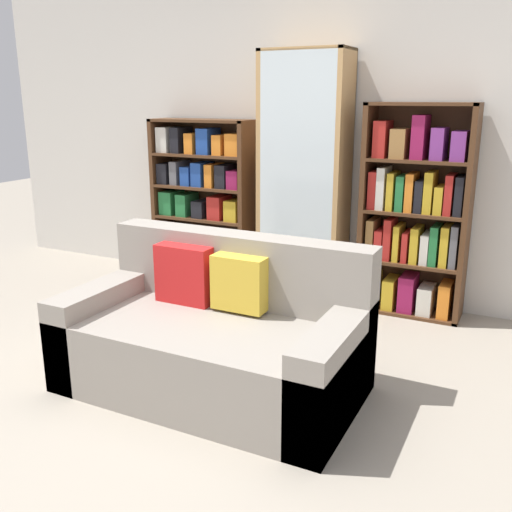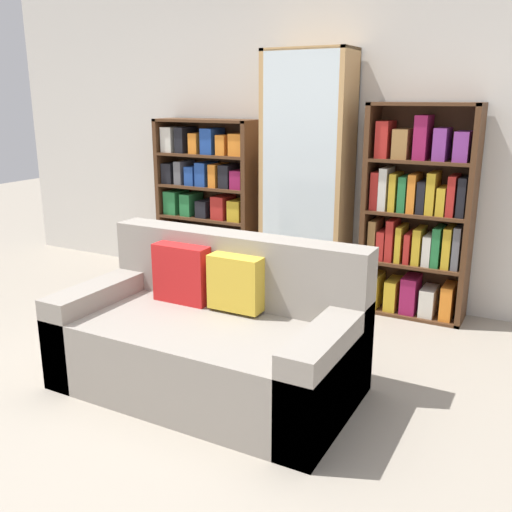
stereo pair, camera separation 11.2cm
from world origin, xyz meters
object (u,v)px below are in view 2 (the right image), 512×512
object	(u,v)px
bookshelf_right	(417,217)
bookshelf_left	(208,203)
display_cabinet	(307,180)
wine_bottle	(318,307)
couch	(211,338)

from	to	relation	value
bookshelf_right	bookshelf_left	bearing A→B (deg)	179.99
display_cabinet	bookshelf_right	xyz separation A→B (m)	(0.90, 0.02, -0.22)
display_cabinet	wine_bottle	distance (m)	1.09
couch	wine_bottle	world-z (taller)	couch
wine_bottle	display_cabinet	bearing A→B (deg)	121.93
wine_bottle	bookshelf_right	bearing A→B (deg)	46.93
bookshelf_left	bookshelf_right	world-z (taller)	bookshelf_right
bookshelf_left	wine_bottle	size ratio (longest dim) A/B	4.07
couch	bookshelf_right	xyz separation A→B (m)	(0.76, 1.73, 0.48)
couch	display_cabinet	world-z (taller)	display_cabinet
bookshelf_left	wine_bottle	world-z (taller)	bookshelf_left
bookshelf_left	display_cabinet	xyz separation A→B (m)	(0.98, -0.02, 0.28)
couch	bookshelf_left	distance (m)	2.11
bookshelf_left	bookshelf_right	xyz separation A→B (m)	(1.89, -0.00, 0.06)
display_cabinet	wine_bottle	xyz separation A→B (m)	(0.36, -0.57, -0.85)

